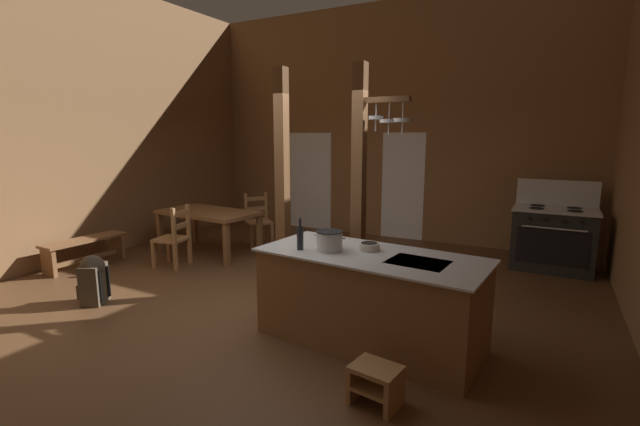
{
  "coord_description": "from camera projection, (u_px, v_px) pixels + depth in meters",
  "views": [
    {
      "loc": [
        2.88,
        -3.94,
        2.0
      ],
      "look_at": [
        0.2,
        1.07,
        0.97
      ],
      "focal_mm": 24.24,
      "sensor_mm": 36.0,
      "label": 1
    }
  ],
  "objects": [
    {
      "name": "ladderback_chair_by_post",
      "position": [
        258.0,
        220.0,
        7.96
      ],
      "size": [
        0.62,
        0.62,
        0.95
      ],
      "color": "#9E7044",
      "rests_on": "ground_plane"
    },
    {
      "name": "kitchen_island",
      "position": [
        370.0,
        298.0,
        4.18
      ],
      "size": [
        2.24,
        1.16,
        0.89
      ],
      "color": "brown",
      "rests_on": "ground_plane"
    },
    {
      "name": "glazed_panel_back_right",
      "position": [
        403.0,
        186.0,
        8.35
      ],
      "size": [
        0.84,
        0.01,
        2.05
      ],
      "primitive_type": "cube",
      "color": "white",
      "rests_on": "ground_plane"
    },
    {
      "name": "ladderback_chair_near_window",
      "position": [
        174.0,
        238.0,
        6.61
      ],
      "size": [
        0.52,
        0.52,
        0.95
      ],
      "color": "#9E7044",
      "rests_on": "ground_plane"
    },
    {
      "name": "wall_back",
      "position": [
        387.0,
        123.0,
        8.37
      ],
      "size": [
        8.28,
        0.14,
        4.46
      ],
      "primitive_type": "cube",
      "color": "brown",
      "rests_on": "ground_plane"
    },
    {
      "name": "support_post_center",
      "position": [
        282.0,
        183.0,
        5.45
      ],
      "size": [
        0.14,
        0.14,
        2.81
      ],
      "color": "brown",
      "rests_on": "ground_plane"
    },
    {
      "name": "step_stool",
      "position": [
        376.0,
        382.0,
        3.24
      ],
      "size": [
        0.4,
        0.33,
        0.3
      ],
      "color": "#9E7044",
      "rests_on": "ground_plane"
    },
    {
      "name": "glazed_door_back_left",
      "position": [
        310.0,
        181.0,
        9.3
      ],
      "size": [
        1.0,
        0.01,
        2.05
      ],
      "primitive_type": "cube",
      "color": "white",
      "rests_on": "ground_plane"
    },
    {
      "name": "wall_left",
      "position": [
        51.0,
        120.0,
        6.49
      ],
      "size": [
        0.14,
        9.08,
        4.46
      ],
      "primitive_type": "cube",
      "color": "brown",
      "rests_on": "ground_plane"
    },
    {
      "name": "support_post_with_pot_rack",
      "position": [
        362.0,
        178.0,
        5.05
      ],
      "size": [
        0.69,
        0.21,
        2.81
      ],
      "color": "brown",
      "rests_on": "ground_plane"
    },
    {
      "name": "bench_along_left_wall",
      "position": [
        85.0,
        247.0,
        6.64
      ],
      "size": [
        0.4,
        1.23,
        0.44
      ],
      "color": "brown",
      "rests_on": "ground_plane"
    },
    {
      "name": "backpack",
      "position": [
        93.0,
        278.0,
        5.17
      ],
      "size": [
        0.38,
        0.39,
        0.6
      ],
      "color": "#4C4233",
      "rests_on": "ground_plane"
    },
    {
      "name": "stockpot_on_counter",
      "position": [
        330.0,
        241.0,
        4.22
      ],
      "size": [
        0.33,
        0.26,
        0.19
      ],
      "color": "silver",
      "rests_on": "kitchen_island"
    },
    {
      "name": "stove_range",
      "position": [
        553.0,
        238.0,
        6.49
      ],
      "size": [
        1.15,
        0.83,
        1.32
      ],
      "color": "black",
      "rests_on": "ground_plane"
    },
    {
      "name": "bottle_tall_on_counter",
      "position": [
        300.0,
        237.0,
        4.24
      ],
      "size": [
        0.07,
        0.07,
        0.31
      ],
      "color": "#1E2328",
      "rests_on": "kitchen_island"
    },
    {
      "name": "mixing_bowl_on_counter",
      "position": [
        369.0,
        246.0,
        4.24
      ],
      "size": [
        0.2,
        0.2,
        0.07
      ],
      "color": "silver",
      "rests_on": "kitchen_island"
    },
    {
      "name": "ground_plane",
      "position": [
        263.0,
        310.0,
        5.12
      ],
      "size": [
        8.28,
        9.08,
        0.1
      ],
      "primitive_type": "cube",
      "color": "brown"
    },
    {
      "name": "dining_table",
      "position": [
        208.0,
        216.0,
        7.32
      ],
      "size": [
        1.76,
        1.02,
        0.74
      ],
      "color": "brown",
      "rests_on": "ground_plane"
    }
  ]
}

